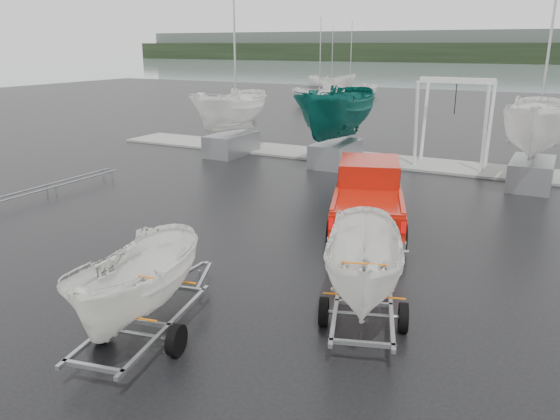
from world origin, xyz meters
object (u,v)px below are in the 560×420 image
object	(u,v)px
trailer_hitched	(368,205)
pickup_truck	(368,194)
trailer_parked	(135,226)
boat_hoist	(454,111)

from	to	relation	value
trailer_hitched	pickup_truck	bearing A→B (deg)	90.00
trailer_parked	boat_hoist	world-z (taller)	trailer_parked
trailer_hitched	trailer_parked	xyz separation A→B (m)	(-3.48, -2.73, -0.16)
pickup_truck	boat_hoist	size ratio (longest dim) A/B	1.53
trailer_hitched	boat_hoist	bearing A→B (deg)	76.68
trailer_parked	boat_hoist	size ratio (longest dim) A/B	1.07
pickup_truck	trailer_hitched	distance (m)	6.67
pickup_truck	trailer_parked	xyz separation A→B (m)	(-1.43, -8.89, 1.37)
pickup_truck	boat_hoist	xyz separation A→B (m)	(0.61, 9.87, 1.63)
trailer_parked	boat_hoist	distance (m)	18.87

